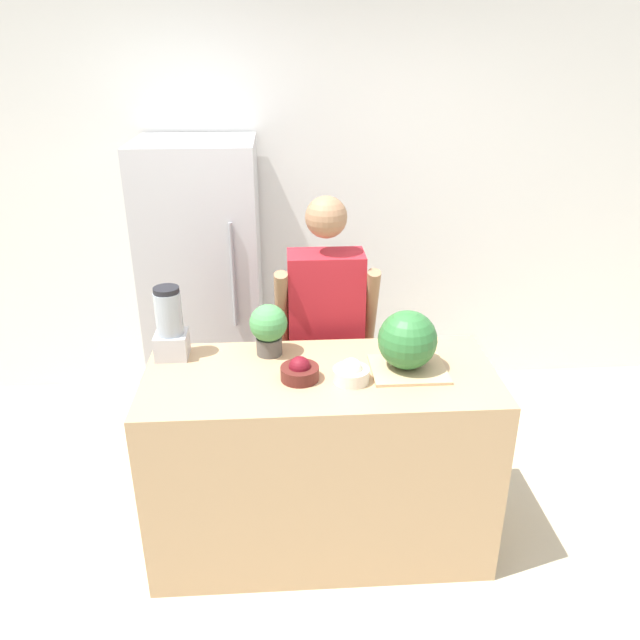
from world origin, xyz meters
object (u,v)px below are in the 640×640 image
(person, at_px, (326,341))
(watermelon, at_px, (407,340))
(bowl_cherries, at_px, (300,371))
(bowl_cream, at_px, (351,373))
(potted_plant, at_px, (269,327))
(blender, at_px, (170,326))
(refrigerator, at_px, (205,284))

(person, bearing_deg, watermelon, -58.53)
(bowl_cherries, height_order, bowl_cream, bowl_cream)
(watermelon, relative_size, potted_plant, 1.07)
(bowl_cream, height_order, blender, blender)
(potted_plant, bearing_deg, bowl_cherries, -61.83)
(bowl_cherries, bearing_deg, refrigerator, 112.74)
(bowl_cherries, xyz_separation_m, bowl_cream, (0.22, -0.03, 0.00))
(potted_plant, bearing_deg, refrigerator, 111.39)
(refrigerator, bearing_deg, blender, -91.68)
(refrigerator, bearing_deg, bowl_cream, -60.25)
(bowl_cherries, bearing_deg, potted_plant, 118.17)
(refrigerator, distance_m, watermelon, 1.67)
(person, bearing_deg, potted_plant, -130.89)
(bowl_cherries, xyz_separation_m, blender, (-0.59, 0.26, 0.12))
(refrigerator, height_order, person, refrigerator)
(watermelon, distance_m, bowl_cherries, 0.50)
(person, height_order, potted_plant, person)
(refrigerator, relative_size, watermelon, 6.70)
(bowl_cream, bearing_deg, person, 95.91)
(refrigerator, height_order, bowl_cherries, refrigerator)
(person, xyz_separation_m, blender, (-0.75, -0.34, 0.27))
(refrigerator, relative_size, person, 1.10)
(potted_plant, bearing_deg, blender, 179.66)
(refrigerator, bearing_deg, person, -45.95)
(bowl_cherries, distance_m, blender, 0.66)
(bowl_cream, bearing_deg, blender, 160.38)
(person, height_order, blender, person)
(bowl_cherries, bearing_deg, person, 75.09)
(bowl_cream, relative_size, potted_plant, 0.64)
(person, distance_m, potted_plant, 0.52)
(refrigerator, height_order, watermelon, refrigerator)
(watermelon, xyz_separation_m, bowl_cherries, (-0.49, -0.06, -0.11))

